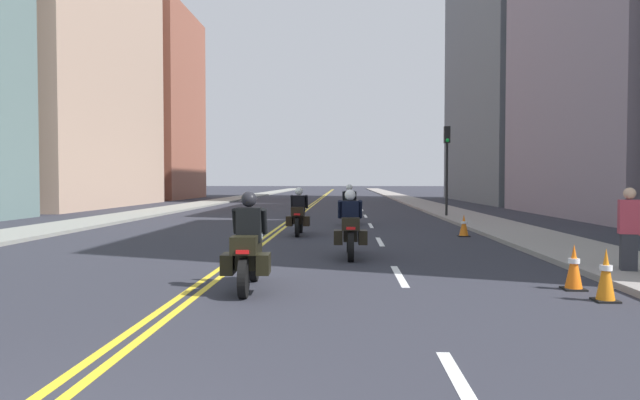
% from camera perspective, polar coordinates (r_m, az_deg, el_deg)
% --- Properties ---
extents(ground_plane, '(264.00, 264.00, 0.00)m').
position_cam_1_polar(ground_plane, '(50.84, -0.22, -0.06)').
color(ground_plane, '#2A2B34').
extents(sidewalk_left, '(2.55, 144.00, 0.12)m').
position_cam_1_polar(sidewalk_left, '(51.89, -9.35, 0.02)').
color(sidewalk_left, gray).
rests_on(sidewalk_left, ground).
extents(sidewalk_right, '(2.55, 144.00, 0.12)m').
position_cam_1_polar(sidewalk_right, '(51.11, 9.04, -0.01)').
color(sidewalk_right, gray).
rests_on(sidewalk_right, ground).
extents(centreline_yellow_inner, '(0.12, 132.00, 0.01)m').
position_cam_1_polar(centreline_yellow_inner, '(50.85, -0.36, -0.06)').
color(centreline_yellow_inner, yellow).
rests_on(centreline_yellow_inner, ground).
extents(centreline_yellow_outer, '(0.12, 132.00, 0.01)m').
position_cam_1_polar(centreline_yellow_outer, '(50.84, -0.09, -0.06)').
color(centreline_yellow_outer, yellow).
rests_on(centreline_yellow_outer, ground).
extents(lane_dashes_white, '(0.14, 56.40, 0.01)m').
position_cam_1_polar(lane_dashes_white, '(31.82, 4.39, -1.28)').
color(lane_dashes_white, silver).
rests_on(lane_dashes_white, ground).
extents(building_left_1, '(7.98, 17.60, 19.12)m').
position_cam_1_polar(building_left_1, '(43.56, -24.26, 12.05)').
color(building_left_1, tan).
rests_on(building_left_1, ground).
extents(building_right_1, '(7.38, 15.88, 20.53)m').
position_cam_1_polar(building_right_1, '(33.55, 28.38, 16.33)').
color(building_right_1, gray).
rests_on(building_right_1, ground).
extents(building_left_2, '(8.04, 12.41, 18.42)m').
position_cam_1_polar(building_left_2, '(59.09, -16.71, 9.09)').
color(building_left_2, '#94513E').
rests_on(building_left_2, ground).
extents(building_right_2, '(7.36, 21.21, 31.28)m').
position_cam_1_polar(building_right_2, '(53.03, 18.60, 16.99)').
color(building_right_2, slate).
rests_on(building_right_2, ground).
extents(motorcycle_0, '(0.78, 2.11, 1.63)m').
position_cam_1_polar(motorcycle_0, '(9.42, -7.22, -5.09)').
color(motorcycle_0, black).
rests_on(motorcycle_0, ground).
extents(motorcycle_1, '(0.76, 2.26, 1.60)m').
position_cam_1_polar(motorcycle_1, '(13.33, 3.05, -3.03)').
color(motorcycle_1, black).
rests_on(motorcycle_1, ground).
extents(motorcycle_2, '(0.76, 2.11, 1.59)m').
position_cam_1_polar(motorcycle_2, '(18.75, -2.15, -1.57)').
color(motorcycle_2, black).
rests_on(motorcycle_2, ground).
extents(motorcycle_3, '(0.77, 2.26, 1.66)m').
position_cam_1_polar(motorcycle_3, '(23.14, 2.97, -0.85)').
color(motorcycle_3, black).
rests_on(motorcycle_3, ground).
extents(traffic_cone_0, '(0.35, 0.35, 0.76)m').
position_cam_1_polar(traffic_cone_0, '(10.33, 24.16, -6.18)').
color(traffic_cone_0, black).
rests_on(traffic_cone_0, ground).
extents(traffic_cone_1, '(0.37, 0.37, 0.72)m').
position_cam_1_polar(traffic_cone_1, '(18.90, 14.27, -2.50)').
color(traffic_cone_1, black).
rests_on(traffic_cone_1, ground).
extents(traffic_cone_2, '(0.34, 0.34, 0.80)m').
position_cam_1_polar(traffic_cone_2, '(9.55, 26.80, -6.75)').
color(traffic_cone_2, black).
rests_on(traffic_cone_2, ground).
extents(traffic_light_near, '(0.28, 0.38, 4.42)m').
position_cam_1_polar(traffic_light_near, '(28.09, 12.64, 4.47)').
color(traffic_light_near, black).
rests_on(traffic_light_near, ground).
extents(pedestrian_0, '(0.50, 0.30, 1.68)m').
position_cam_1_polar(pedestrian_0, '(12.12, 28.67, -2.73)').
color(pedestrian_0, '#2B2C33').
rests_on(pedestrian_0, ground).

